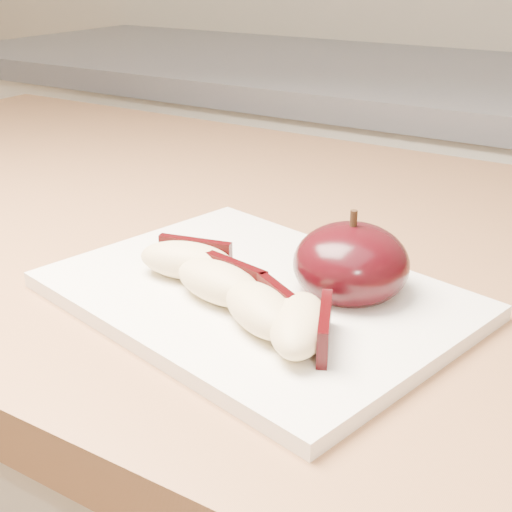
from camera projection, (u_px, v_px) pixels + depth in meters
The scene contains 6 objects.
cutting_board at pixel (256, 295), 0.51m from camera, with size 0.28×0.21×0.01m, color white.
apple_half at pixel (351, 264), 0.49m from camera, with size 0.10×0.10×0.07m.
apple_wedge_a at pixel (188, 260), 0.52m from camera, with size 0.08×0.05×0.03m.
apple_wedge_b at pixel (221, 282), 0.48m from camera, with size 0.08×0.05×0.03m.
apple_wedge_c at pixel (264, 309), 0.45m from camera, with size 0.08×0.07×0.03m.
apple_wedge_d at pixel (302, 325), 0.43m from camera, with size 0.06×0.08×0.03m.
Camera 1 is at (0.18, -0.02, 1.13)m, focal length 50.00 mm.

